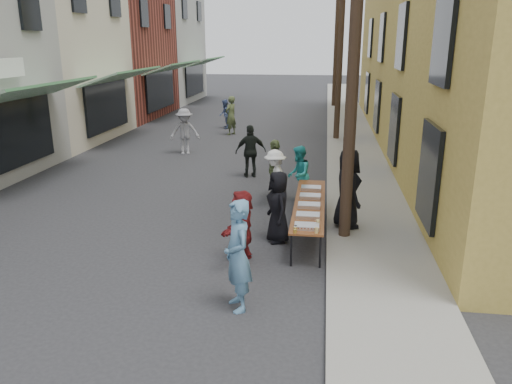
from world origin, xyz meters
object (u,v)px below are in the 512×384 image
(utility_pole_far, at_px, (336,39))
(catering_tray_sausage, at_px, (307,226))
(utility_pole_mid, at_px, (341,38))
(utility_pole_near, at_px, (355,35))
(server, at_px, (348,189))
(guest_front_a, at_px, (278,207))
(serving_table, at_px, (309,205))
(guest_front_c, at_px, (298,175))

(utility_pole_far, bearing_deg, catering_tray_sausage, -91.86)
(utility_pole_far, height_order, catering_tray_sausage, utility_pole_far)
(utility_pole_mid, relative_size, utility_pole_far, 1.00)
(utility_pole_near, height_order, utility_pole_far, same)
(server, bearing_deg, catering_tray_sausage, 136.11)
(catering_tray_sausage, bearing_deg, server, 65.75)
(guest_front_a, bearing_deg, catering_tray_sausage, 9.16)
(utility_pole_mid, xyz_separation_m, serving_table, (-0.82, -11.73, -3.79))
(catering_tray_sausage, bearing_deg, utility_pole_near, 59.23)
(utility_pole_far, xyz_separation_m, server, (0.05, -23.44, -3.45))
(server, bearing_deg, utility_pole_near, 155.22)
(guest_front_c, bearing_deg, utility_pole_near, 27.34)
(utility_pole_far, bearing_deg, serving_table, -91.99)
(utility_pole_mid, bearing_deg, serving_table, -94.02)
(catering_tray_sausage, bearing_deg, utility_pole_far, 88.14)
(utility_pole_mid, xyz_separation_m, guest_front_c, (-1.21, -9.43, -3.69))
(utility_pole_far, xyz_separation_m, guest_front_a, (-1.51, -24.32, -3.68))
(utility_pole_near, relative_size, guest_front_c, 5.56)
(serving_table, height_order, server, server)
(utility_pole_far, relative_size, serving_table, 2.25)
(guest_front_c, xyz_separation_m, server, (1.26, -2.02, 0.24))
(serving_table, bearing_deg, utility_pole_near, -17.91)
(guest_front_c, height_order, server, server)
(guest_front_a, distance_m, server, 1.80)
(serving_table, distance_m, catering_tray_sausage, 1.65)
(utility_pole_far, distance_m, guest_front_c, 21.78)
(guest_front_c, relative_size, server, 0.86)
(utility_pole_near, distance_m, utility_pole_far, 24.00)
(utility_pole_far, xyz_separation_m, catering_tray_sausage, (-0.82, -25.38, -3.71))
(utility_pole_mid, distance_m, catering_tray_sausage, 13.91)
(utility_pole_far, relative_size, guest_front_a, 5.48)
(catering_tray_sausage, xyz_separation_m, guest_front_a, (-0.68, 1.06, 0.03))
(guest_front_a, bearing_deg, server, 95.90)
(catering_tray_sausage, height_order, server, server)
(serving_table, xyz_separation_m, catering_tray_sausage, (-0.00, -1.65, 0.08))
(serving_table, relative_size, catering_tray_sausage, 8.00)
(utility_pole_near, height_order, guest_front_c, utility_pole_near)
(utility_pole_far, xyz_separation_m, guest_front_c, (-1.21, -21.43, -3.69))
(guest_front_c, bearing_deg, utility_pole_mid, 174.77)
(utility_pole_far, bearing_deg, utility_pole_mid, -90.00)
(serving_table, height_order, guest_front_a, guest_front_a)
(catering_tray_sausage, xyz_separation_m, guest_front_c, (-0.39, 3.96, 0.02))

